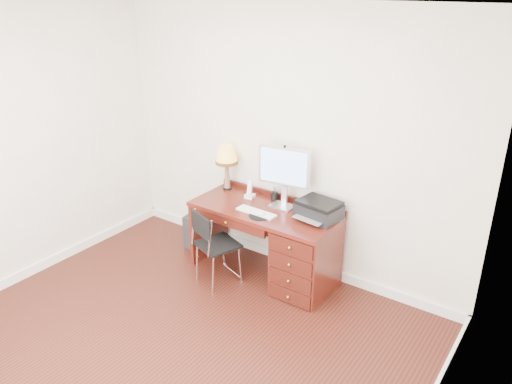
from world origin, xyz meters
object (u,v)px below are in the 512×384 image
Objects in this scene: leg_lamp at (227,157)px; chair at (214,241)px; phone at (250,193)px; equipment_box at (203,230)px; desk at (292,247)px; printer at (319,210)px; monitor at (284,170)px.

chair is (0.31, -0.63, -0.64)m from leg_lamp.
equipment_box is at bearing 175.41° from phone.
desk is 0.73m from phone.
printer is at bearing 28.03° from desk.
phone is at bearing 167.91° from desk.
printer is 1.08m from chair.
desk is 1.26m from equipment_box.
desk is 0.49m from printer.
phone is (-0.39, -0.03, -0.33)m from monitor.
desk is at bearing -144.65° from printer.
monitor is 0.52m from phone.
printer is 1.19m from leg_lamp.
desk reaches higher than equipment_box.
desk is at bearing -45.82° from monitor.
chair is (-0.03, -0.57, -0.33)m from phone.
phone reaches higher than printer.
desk is at bearing -10.24° from equipment_box.
monitor is 1.24× the size of leg_lamp.
printer is 0.82m from phone.
chair is at bearing -139.36° from printer.
chair reaches higher than desk.
equipment_box is at bearing 175.90° from monitor.
monitor is (-0.20, 0.16, 0.72)m from desk.
chair is at bearing -63.64° from leg_lamp.
chair is at bearing -100.77° from phone.
phone reaches higher than desk.
leg_lamp is at bearing 168.91° from desk.
phone reaches higher than chair.
desk is 0.77m from chair.
equipment_box is (-1.04, -0.06, -0.94)m from monitor.
desk is 3.88× the size of equipment_box.
desk is 7.82× the size of phone.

